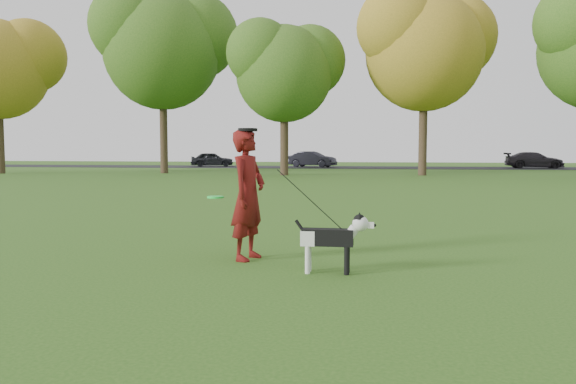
% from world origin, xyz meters
% --- Properties ---
extents(ground, '(120.00, 120.00, 0.00)m').
position_xyz_m(ground, '(0.00, 0.00, 0.00)').
color(ground, '#285116').
rests_on(ground, ground).
extents(road, '(120.00, 7.00, 0.02)m').
position_xyz_m(road, '(0.00, 40.00, 0.01)').
color(road, black).
rests_on(road, ground).
extents(man, '(0.58, 0.74, 1.79)m').
position_xyz_m(man, '(-0.35, 0.44, 0.90)').
color(man, '#580F0C').
rests_on(man, ground).
extents(dog, '(0.99, 0.20, 0.76)m').
position_xyz_m(dog, '(0.88, -0.25, 0.46)').
color(dog, black).
rests_on(dog, ground).
extents(car_left, '(3.93, 2.46, 1.25)m').
position_xyz_m(car_left, '(-12.76, 40.00, 0.64)').
color(car_left, black).
rests_on(car_left, road).
extents(car_mid, '(4.25, 2.54, 1.32)m').
position_xyz_m(car_mid, '(-4.01, 40.00, 0.68)').
color(car_mid, black).
rests_on(car_mid, road).
extents(car_right, '(4.44, 1.86, 1.28)m').
position_xyz_m(car_right, '(13.70, 40.00, 0.66)').
color(car_right, black).
rests_on(car_right, road).
extents(man_held_items, '(1.92, 0.82, 1.29)m').
position_xyz_m(man_held_items, '(0.54, 0.06, 0.88)').
color(man_held_items, '#1FFB48').
rests_on(man_held_items, ground).
extents(tree_row, '(51.74, 8.86, 12.01)m').
position_xyz_m(tree_row, '(-1.43, 26.07, 7.41)').
color(tree_row, '#38281C').
rests_on(tree_row, ground).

